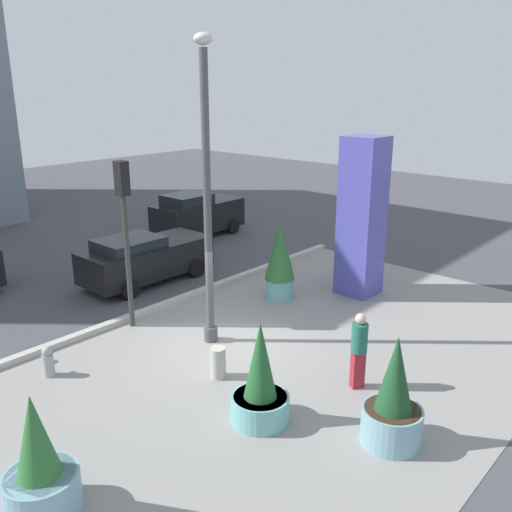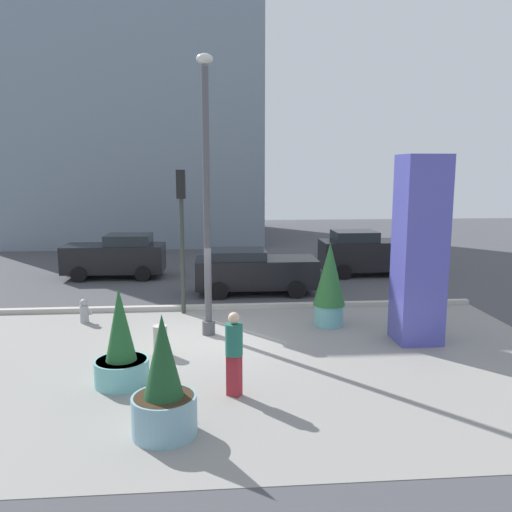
{
  "view_description": "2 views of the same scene",
  "coord_description": "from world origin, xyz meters",
  "px_view_note": "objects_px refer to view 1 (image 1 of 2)",
  "views": [
    {
      "loc": [
        -9.13,
        -9.32,
        6.54
      ],
      "look_at": [
        1.68,
        0.29,
        1.99
      ],
      "focal_mm": 38.62,
      "sensor_mm": 36.0,
      "label": 1
    },
    {
      "loc": [
        0.14,
        -14.12,
        4.67
      ],
      "look_at": [
        1.34,
        0.28,
        2.27
      ],
      "focal_mm": 37.07,
      "sensor_mm": 36.0,
      "label": 2
    }
  ],
  "objects_px": {
    "car_curb_east": "(197,214)",
    "car_intersection": "(145,258)",
    "potted_plant_near_right": "(280,259)",
    "potted_plant_by_pillar": "(260,386)",
    "potted_plant_mid_plaza": "(393,404)",
    "pedestrian_by_curb": "(359,347)",
    "potted_plant_curbside": "(40,470)",
    "lamp_post": "(207,203)",
    "art_pillar_blue": "(362,218)",
    "fire_hydrant": "(48,362)",
    "traffic_light_far_side": "(125,218)",
    "concrete_bollard": "(218,363)"
  },
  "relations": [
    {
      "from": "pedestrian_by_curb",
      "to": "fire_hydrant",
      "type": "bearing_deg",
      "value": 127.63
    },
    {
      "from": "car_curb_east",
      "to": "potted_plant_by_pillar",
      "type": "bearing_deg",
      "value": -127.54
    },
    {
      "from": "car_curb_east",
      "to": "car_intersection",
      "type": "relative_size",
      "value": 0.91
    },
    {
      "from": "potted_plant_curbside",
      "to": "potted_plant_near_right",
      "type": "xyz_separation_m",
      "value": [
        9.6,
        3.02,
        0.53
      ]
    },
    {
      "from": "art_pillar_blue",
      "to": "car_intersection",
      "type": "height_order",
      "value": "art_pillar_blue"
    },
    {
      "from": "art_pillar_blue",
      "to": "pedestrian_by_curb",
      "type": "bearing_deg",
      "value": -148.54
    },
    {
      "from": "potted_plant_mid_plaza",
      "to": "car_intersection",
      "type": "bearing_deg",
      "value": 77.1
    },
    {
      "from": "potted_plant_near_right",
      "to": "potted_plant_by_pillar",
      "type": "distance_m",
      "value": 6.77
    },
    {
      "from": "potted_plant_mid_plaza",
      "to": "art_pillar_blue",
      "type": "bearing_deg",
      "value": 36.08
    },
    {
      "from": "lamp_post",
      "to": "car_intersection",
      "type": "xyz_separation_m",
      "value": [
        1.69,
        4.97,
        -2.87
      ]
    },
    {
      "from": "potted_plant_by_pillar",
      "to": "fire_hydrant",
      "type": "height_order",
      "value": "potted_plant_by_pillar"
    },
    {
      "from": "potted_plant_curbside",
      "to": "potted_plant_by_pillar",
      "type": "xyz_separation_m",
      "value": [
        4.14,
        -0.95,
        0.02
      ]
    },
    {
      "from": "potted_plant_mid_plaza",
      "to": "pedestrian_by_curb",
      "type": "relative_size",
      "value": 1.24
    },
    {
      "from": "lamp_post",
      "to": "potted_plant_curbside",
      "type": "bearing_deg",
      "value": -158.04
    },
    {
      "from": "potted_plant_near_right",
      "to": "concrete_bollard",
      "type": "relative_size",
      "value": 3.37
    },
    {
      "from": "potted_plant_mid_plaza",
      "to": "fire_hydrant",
      "type": "distance_m",
      "value": 7.81
    },
    {
      "from": "lamp_post",
      "to": "pedestrian_by_curb",
      "type": "relative_size",
      "value": 4.27
    },
    {
      "from": "art_pillar_blue",
      "to": "pedestrian_by_curb",
      "type": "relative_size",
      "value": 2.81
    },
    {
      "from": "fire_hydrant",
      "to": "car_curb_east",
      "type": "height_order",
      "value": "car_curb_east"
    },
    {
      "from": "potted_plant_mid_plaza",
      "to": "car_intersection",
      "type": "xyz_separation_m",
      "value": [
        2.44,
        10.66,
        0.02
      ]
    },
    {
      "from": "potted_plant_mid_plaza",
      "to": "traffic_light_far_side",
      "type": "relative_size",
      "value": 0.48
    },
    {
      "from": "fire_hydrant",
      "to": "traffic_light_far_side",
      "type": "distance_m",
      "value": 4.13
    },
    {
      "from": "potted_plant_mid_plaza",
      "to": "concrete_bollard",
      "type": "xyz_separation_m",
      "value": [
        -0.47,
        4.18,
        -0.46
      ]
    },
    {
      "from": "lamp_post",
      "to": "car_intersection",
      "type": "distance_m",
      "value": 5.98
    },
    {
      "from": "potted_plant_by_pillar",
      "to": "concrete_bollard",
      "type": "xyz_separation_m",
      "value": [
        0.65,
        1.87,
        -0.42
      ]
    },
    {
      "from": "art_pillar_blue",
      "to": "potted_plant_mid_plaza",
      "type": "bearing_deg",
      "value": -143.92
    },
    {
      "from": "potted_plant_near_right",
      "to": "pedestrian_by_curb",
      "type": "bearing_deg",
      "value": -122.69
    },
    {
      "from": "art_pillar_blue",
      "to": "traffic_light_far_side",
      "type": "distance_m",
      "value": 7.31
    },
    {
      "from": "traffic_light_far_side",
      "to": "car_curb_east",
      "type": "relative_size",
      "value": 1.12
    },
    {
      "from": "potted_plant_curbside",
      "to": "fire_hydrant",
      "type": "distance_m",
      "value": 4.52
    },
    {
      "from": "pedestrian_by_curb",
      "to": "potted_plant_curbside",
      "type": "bearing_deg",
      "value": 165.3
    },
    {
      "from": "potted_plant_by_pillar",
      "to": "concrete_bollard",
      "type": "relative_size",
      "value": 2.91
    },
    {
      "from": "pedestrian_by_curb",
      "to": "potted_plant_near_right",
      "type": "bearing_deg",
      "value": 57.31
    },
    {
      "from": "fire_hydrant",
      "to": "pedestrian_by_curb",
      "type": "relative_size",
      "value": 0.42
    },
    {
      "from": "lamp_post",
      "to": "pedestrian_by_curb",
      "type": "height_order",
      "value": "lamp_post"
    },
    {
      "from": "car_intersection",
      "to": "pedestrian_by_curb",
      "type": "relative_size",
      "value": 2.54
    },
    {
      "from": "lamp_post",
      "to": "concrete_bollard",
      "type": "bearing_deg",
      "value": -128.96
    },
    {
      "from": "lamp_post",
      "to": "car_curb_east",
      "type": "bearing_deg",
      "value": 49.36
    },
    {
      "from": "potted_plant_by_pillar",
      "to": "car_curb_east",
      "type": "relative_size",
      "value": 0.53
    },
    {
      "from": "art_pillar_blue",
      "to": "fire_hydrant",
      "type": "height_order",
      "value": "art_pillar_blue"
    },
    {
      "from": "car_intersection",
      "to": "traffic_light_far_side",
      "type": "bearing_deg",
      "value": -133.73
    },
    {
      "from": "lamp_post",
      "to": "fire_hydrant",
      "type": "bearing_deg",
      "value": 158.63
    },
    {
      "from": "potted_plant_mid_plaza",
      "to": "lamp_post",
      "type": "bearing_deg",
      "value": 82.48
    },
    {
      "from": "car_intersection",
      "to": "concrete_bollard",
      "type": "bearing_deg",
      "value": -114.2
    },
    {
      "from": "traffic_light_far_side",
      "to": "car_intersection",
      "type": "height_order",
      "value": "traffic_light_far_side"
    },
    {
      "from": "lamp_post",
      "to": "potted_plant_mid_plaza",
      "type": "bearing_deg",
      "value": -97.52
    },
    {
      "from": "car_intersection",
      "to": "car_curb_east",
      "type": "bearing_deg",
      "value": 30.59
    },
    {
      "from": "art_pillar_blue",
      "to": "potted_plant_mid_plaza",
      "type": "relative_size",
      "value": 2.27
    },
    {
      "from": "potted_plant_near_right",
      "to": "potted_plant_curbside",
      "type": "bearing_deg",
      "value": -162.56
    },
    {
      "from": "potted_plant_by_pillar",
      "to": "car_curb_east",
      "type": "xyz_separation_m",
      "value": [
        8.78,
        11.43,
        0.19
      ]
    }
  ]
}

